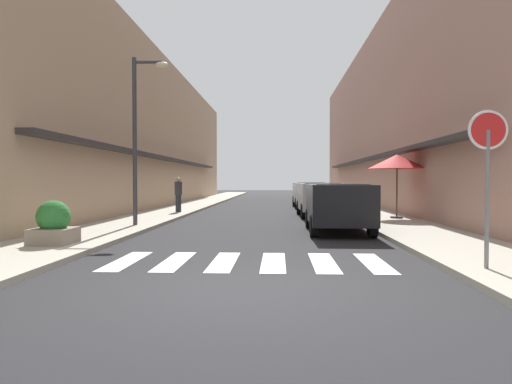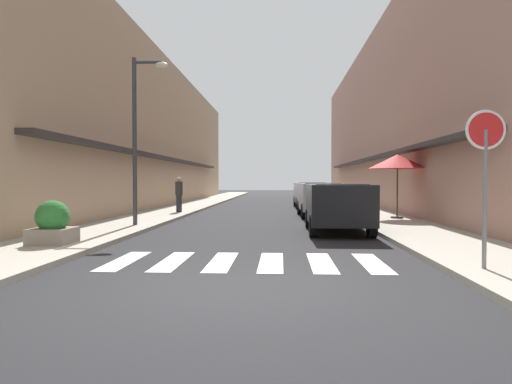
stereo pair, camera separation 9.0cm
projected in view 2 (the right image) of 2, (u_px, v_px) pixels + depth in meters
ground_plane at (269, 209)px, 25.30m from camera, size 103.28×103.28×0.00m
sidewalk_left at (184, 208)px, 25.55m from camera, size 2.54×65.72×0.12m
sidewalk_right at (355, 208)px, 25.05m from camera, size 2.54×65.72×0.12m
building_row_left at (125, 133)px, 26.99m from camera, size 5.50×44.25×8.77m
building_row_right at (419, 118)px, 26.07m from camera, size 5.50×44.25×10.25m
crosswalk at (246, 262)px, 8.81m from camera, size 5.20×2.20×0.01m
parked_car_near at (338, 202)px, 13.88m from camera, size 1.86×3.95×1.47m
parked_car_mid at (320, 196)px, 19.98m from camera, size 1.89×4.03×1.47m
parked_car_far at (310, 192)px, 26.48m from camera, size 1.86×4.03×1.47m
round_street_sign at (485, 147)px, 7.52m from camera, size 0.65×0.07×2.60m
street_lamp at (140, 123)px, 15.00m from camera, size 1.19×0.28×5.44m
cafe_umbrella at (397, 162)px, 17.75m from camera, size 2.24×2.24×2.46m
planter_corner at (53, 224)px, 10.53m from camera, size 0.89×0.89×1.00m
pedestrian_walking_near at (179, 194)px, 21.25m from camera, size 0.34×0.34×1.61m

